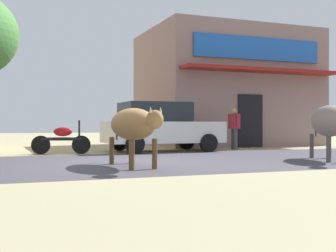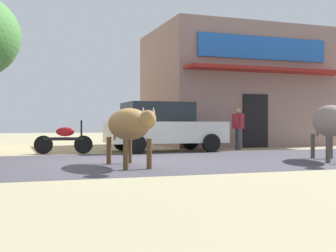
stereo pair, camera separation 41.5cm
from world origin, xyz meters
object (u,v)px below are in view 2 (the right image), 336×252
parked_motorcycle (64,139)px  pedestrian_by_shop (238,126)px  parked_hatchback_car (163,126)px  cow_far_dark (330,121)px  cow_near_brown (129,125)px

parked_motorcycle → pedestrian_by_shop: 6.20m
parked_hatchback_car → cow_far_dark: bearing=-62.4°
parked_hatchback_car → parked_motorcycle: bearing=-176.5°
parked_motorcycle → pedestrian_by_shop: pedestrian_by_shop is taller
pedestrian_by_shop → cow_near_brown: bearing=-136.6°
cow_near_brown → cow_far_dark: cow_far_dark is taller
parked_hatchback_car → cow_near_brown: parked_hatchback_car is taller
cow_near_brown → cow_far_dark: 5.12m
parked_hatchback_car → pedestrian_by_shop: (2.90, 0.12, 0.03)m
cow_far_dark → pedestrian_by_shop: (0.23, 5.22, -0.11)m
parked_hatchback_car → cow_far_dark: (2.67, -5.10, 0.14)m
parked_motorcycle → cow_far_dark: 7.72m
cow_near_brown → parked_motorcycle: bearing=99.9°
cow_near_brown → cow_far_dark: bearing=-1.8°
parked_hatchback_car → parked_motorcycle: parked_hatchback_car is taller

